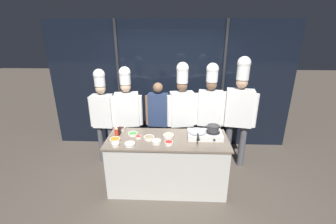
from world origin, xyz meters
TOP-DOWN VIEW (x-y plane):
  - ground_plane at (0.00, 0.00)m, footprint 24.00×24.00m
  - window_wall_back at (0.00, 1.55)m, footprint 5.16×0.09m
  - demo_counter at (0.00, 0.00)m, footprint 1.90×0.77m
  - portable_stove at (0.59, 0.06)m, footprint 0.54×0.35m
  - frying_pan at (0.46, 0.06)m, footprint 0.29×0.51m
  - stock_pot at (0.71, 0.07)m, footprint 0.21×0.18m
  - squeeze_bottle_chili at (-0.80, 0.02)m, footprint 0.06×0.06m
  - squeeze_bottle_soy at (-0.80, 0.12)m, footprint 0.07×0.07m
  - prep_bowl_rice at (-0.75, -0.28)m, footprint 0.11×0.11m
  - prep_bowl_bell_pepper at (0.03, -0.19)m, footprint 0.13×0.13m
  - prep_bowl_scallions at (-0.56, 0.10)m, footprint 0.17×0.17m
  - prep_bowl_shrimp at (0.02, 0.06)m, footprint 0.17×0.17m
  - prep_bowl_mushrooms at (-0.28, -0.03)m, footprint 0.17×0.17m
  - prep_bowl_carrots at (-0.80, -0.11)m, footprint 0.17×0.17m
  - prep_bowl_chili_flakes at (-0.45, -0.01)m, footprint 0.09×0.09m
  - prep_bowl_bean_sprouts at (-0.16, -0.17)m, footprint 0.14×0.14m
  - prep_bowl_garlic at (-0.54, -0.25)m, footprint 0.16×0.16m
  - prep_bowl_soy_glaze at (-0.79, 0.26)m, footprint 0.13×0.13m
  - chef_head at (-1.23, 0.70)m, footprint 0.49×0.21m
  - chef_sous at (-0.79, 0.76)m, footprint 0.56×0.30m
  - person_guest at (-0.21, 0.80)m, footprint 0.48×0.22m
  - chef_line at (0.23, 0.76)m, footprint 0.55×0.30m
  - chef_pastry at (0.76, 0.80)m, footprint 0.57×0.28m
  - chef_apprentice at (1.26, 0.71)m, footprint 0.62×0.33m

SIDE VIEW (x-z plane):
  - ground_plane at x=0.00m, z-range 0.00..0.00m
  - demo_counter at x=0.00m, z-range 0.00..0.89m
  - prep_bowl_scallions at x=-0.56m, z-range 0.89..0.93m
  - prep_bowl_shrimp at x=0.02m, z-range 0.89..0.93m
  - prep_bowl_chili_flakes at x=-0.45m, z-range 0.89..0.93m
  - prep_bowl_carrots at x=-0.80m, z-range 0.89..0.93m
  - prep_bowl_mushrooms at x=-0.28m, z-range 0.89..0.94m
  - prep_bowl_garlic at x=-0.54m, z-range 0.89..0.94m
  - prep_bowl_bell_pepper at x=0.03m, z-range 0.90..0.94m
  - prep_bowl_rice at x=-0.75m, z-range 0.90..0.94m
  - prep_bowl_bean_sprouts at x=-0.16m, z-range 0.90..0.95m
  - prep_bowl_soy_glaze at x=-0.79m, z-range 0.90..0.95m
  - portable_stove at x=0.59m, z-range 0.89..0.99m
  - squeeze_bottle_chili at x=-0.80m, z-range 0.89..1.07m
  - squeeze_bottle_soy at x=-0.80m, z-range 0.89..1.07m
  - person_guest at x=-0.21m, z-range 0.18..1.78m
  - frying_pan at x=0.46m, z-range 0.99..1.03m
  - stock_pot at x=0.71m, z-range 0.99..1.10m
  - chef_sous at x=-0.79m, z-range 0.15..2.04m
  - chef_head at x=-1.23m, z-range 0.18..2.04m
  - chef_pastry at x=0.76m, z-range 0.16..2.11m
  - chef_line at x=0.23m, z-range 0.15..2.13m
  - chef_apprentice at x=1.26m, z-range 0.14..2.22m
  - window_wall_back at x=0.00m, z-range 0.00..2.70m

